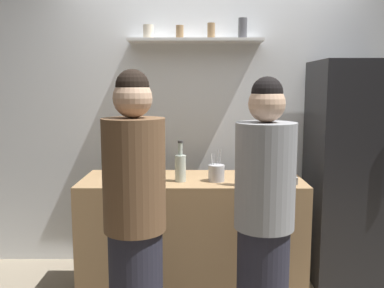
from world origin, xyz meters
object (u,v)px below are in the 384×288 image
wine_bottle_pale_glass (180,167)px  utensil_holder (216,173)px  water_bottle_plastic (131,168)px  refrigerator (349,173)px  baking_pan (269,178)px  wine_bottle_green_glass (160,158)px  person_grey_hoodie (264,222)px  person_brown_jacket (135,223)px  wine_bottle_dark_glass (243,167)px

wine_bottle_pale_glass → utensil_holder: bearing=1.9°
utensil_holder → wine_bottle_pale_glass: 0.25m
wine_bottle_pale_glass → water_bottle_plastic: 0.34m
refrigerator → baking_pan: size_ratio=5.15×
wine_bottle_green_glass → person_grey_hoodie: person_grey_hoodie is taller
person_brown_jacket → baking_pan: bearing=-16.8°
wine_bottle_green_glass → person_brown_jacket: bearing=-93.7°
utensil_holder → wine_bottle_green_glass: size_ratio=0.77×
water_bottle_plastic → person_brown_jacket: bearing=-79.5°
water_bottle_plastic → person_brown_jacket: 0.61m
wine_bottle_dark_glass → wine_bottle_pale_glass: bearing=164.2°
wine_bottle_dark_glass → water_bottle_plastic: (-0.75, 0.04, -0.01)m
person_grey_hoodie → water_bottle_plastic: bearing=-146.9°
wine_bottle_dark_glass → wine_bottle_green_glass: size_ratio=1.14×
refrigerator → baking_pan: bearing=-150.9°
refrigerator → utensil_holder: bearing=-159.9°
wine_bottle_pale_glass → refrigerator: bearing=16.8°
wine_bottle_pale_glass → person_brown_jacket: bearing=-109.3°
refrigerator → wine_bottle_pale_glass: bearing=-163.2°
wine_bottle_green_glass → person_grey_hoodie: (0.66, -0.88, -0.21)m
utensil_holder → wine_bottle_green_glass: 0.52m
baking_pan → utensil_holder: utensil_holder is taller
wine_bottle_pale_glass → wine_bottle_dark_glass: bearing=-15.8°
refrigerator → person_grey_hoodie: refrigerator is taller
wine_bottle_dark_glass → wine_bottle_green_glass: (-0.59, 0.44, -0.02)m
wine_bottle_dark_glass → water_bottle_plastic: size_ratio=1.35×
refrigerator → wine_bottle_dark_glass: refrigerator is taller
baking_pan → person_brown_jacket: (-0.85, -0.66, -0.11)m
baking_pan → person_grey_hoodie: 0.60m
wine_bottle_dark_glass → baking_pan: bearing=32.9°
utensil_holder → wine_bottle_dark_glass: (0.17, -0.13, 0.07)m
wine_bottle_dark_glass → person_grey_hoodie: person_grey_hoodie is taller
utensil_holder → refrigerator: bearing=20.1°
baking_pan → water_bottle_plastic: (-0.96, -0.09, 0.09)m
utensil_holder → wine_bottle_pale_glass: size_ratio=0.78×
utensil_holder → person_grey_hoodie: size_ratio=0.14×
water_bottle_plastic → person_brown_jacket: person_brown_jacket is taller
baking_pan → wine_bottle_pale_glass: size_ratio=1.18×
water_bottle_plastic → person_brown_jacket: size_ratio=0.15×
wine_bottle_green_glass → water_bottle_plastic: bearing=-112.7°
wine_bottle_dark_glass → person_brown_jacket: (-0.65, -0.53, -0.21)m
utensil_holder → person_grey_hoodie: (0.24, -0.57, -0.16)m
baking_pan → wine_bottle_green_glass: wine_bottle_green_glass is taller
person_grey_hoodie → utensil_holder: bearing=176.5°
wine_bottle_pale_glass → person_brown_jacket: 0.71m
utensil_holder → wine_bottle_dark_glass: wine_bottle_dark_glass is taller
refrigerator → utensil_holder: 1.14m
baking_pan → wine_bottle_green_glass: (-0.79, 0.31, 0.08)m
baking_pan → wine_bottle_dark_glass: (-0.20, -0.13, 0.10)m
refrigerator → person_grey_hoodie: 1.27m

